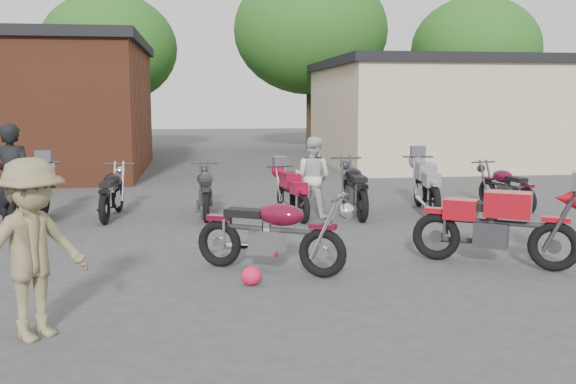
{
  "coord_description": "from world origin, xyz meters",
  "views": [
    {
      "loc": [
        -1.27,
        -7.66,
        2.35
      ],
      "look_at": [
        0.15,
        2.29,
        0.9
      ],
      "focal_mm": 40.0,
      "sensor_mm": 36.0,
      "label": 1
    }
  ],
  "objects": [
    {
      "name": "stucco_building",
      "position": [
        8.5,
        15.0,
        1.75
      ],
      "size": [
        10.0,
        8.0,
        3.5
      ],
      "primitive_type": "cube",
      "color": "tan",
      "rests_on": "ground"
    },
    {
      "name": "person_light",
      "position": [
        1.02,
        4.9,
        0.81
      ],
      "size": [
        0.99,
        0.95,
        1.62
      ],
      "primitive_type": "imported",
      "rotation": [
        0.0,
        0.0,
        2.55
      ],
      "color": "silver",
      "rests_on": "ground"
    },
    {
      "name": "row_bike_5",
      "position": [
        1.91,
        5.01,
        0.62
      ],
      "size": [
        0.79,
        2.15,
        1.23
      ],
      "primitive_type": null,
      "rotation": [
        0.0,
        0.0,
        1.53
      ],
      "color": "black",
      "rests_on": "ground"
    },
    {
      "name": "person_dark",
      "position": [
        -4.47,
        3.99,
        0.98
      ],
      "size": [
        0.74,
        0.51,
        1.96
      ],
      "primitive_type": "imported",
      "rotation": [
        0.0,
        0.0,
        3.08
      ],
      "color": "black",
      "rests_on": "ground"
    },
    {
      "name": "row_bike_4",
      "position": [
        0.61,
        4.93,
        0.53
      ],
      "size": [
        0.9,
        1.92,
        1.07
      ],
      "primitive_type": null,
      "rotation": [
        0.0,
        0.0,
        1.73
      ],
      "color": "#A20D2E",
      "rests_on": "ground"
    },
    {
      "name": "helmet",
      "position": [
        -0.61,
        0.27,
        0.12
      ],
      "size": [
        0.33,
        0.33,
        0.25
      ],
      "primitive_type": "ellipsoid",
      "rotation": [
        0.0,
        0.0,
        0.29
      ],
      "color": "red",
      "rests_on": "ground"
    },
    {
      "name": "ground",
      "position": [
        0.0,
        0.0,
        0.0
      ],
      "size": [
        90.0,
        90.0,
        0.0
      ],
      "primitive_type": "plane",
      "color": "#37373A"
    },
    {
      "name": "person_tan",
      "position": [
        -2.88,
        -1.25,
        0.9
      ],
      "size": [
        1.29,
        1.3,
        1.8
      ],
      "primitive_type": "imported",
      "rotation": [
        0.0,
        0.0,
        0.8
      ],
      "color": "olive",
      "rests_on": "ground"
    },
    {
      "name": "tree_2",
      "position": [
        4.0,
        22.0,
        4.4
      ],
      "size": [
        7.04,
        7.04,
        8.8
      ],
      "primitive_type": null,
      "color": "#1A4312",
      "rests_on": "ground"
    },
    {
      "name": "row_bike_7",
      "position": [
        5.26,
        5.14,
        0.54
      ],
      "size": [
        0.9,
        1.93,
        1.08
      ],
      "primitive_type": null,
      "rotation": [
        0.0,
        0.0,
        1.73
      ],
      "color": "#4F0922",
      "rests_on": "ground"
    },
    {
      "name": "row_bike_3",
      "position": [
        -1.12,
        5.33,
        0.56
      ],
      "size": [
        0.64,
        1.94,
        1.13
      ],
      "primitive_type": null,
      "rotation": [
        0.0,
        0.0,
        1.57
      ],
      "color": "#252527",
      "rests_on": "ground"
    },
    {
      "name": "tree_3",
      "position": [
        12.0,
        22.0,
        3.8
      ],
      "size": [
        6.08,
        6.08,
        7.6
      ],
      "primitive_type": null,
      "color": "#1A4312",
      "rests_on": "ground"
    },
    {
      "name": "row_bike_1",
      "position": [
        -4.41,
        4.93,
        0.62
      ],
      "size": [
        0.83,
        2.16,
        1.23
      ],
      "primitive_type": null,
      "rotation": [
        0.0,
        0.0,
        1.51
      ],
      "color": "#90939D",
      "rests_on": "ground"
    },
    {
      "name": "vintage_motorcycle",
      "position": [
        -0.27,
        0.84,
        0.61
      ],
      "size": [
        2.19,
        1.66,
        1.23
      ],
      "primitive_type": null,
      "rotation": [
        0.0,
        0.0,
        -0.52
      ],
      "color": "#5D0B20",
      "rests_on": "ground"
    },
    {
      "name": "row_bike_2",
      "position": [
        -2.97,
        5.39,
        0.56
      ],
      "size": [
        0.77,
        1.98,
        1.13
      ],
      "primitive_type": null,
      "rotation": [
        0.0,
        0.0,
        1.5
      ],
      "color": "black",
      "rests_on": "ground"
    },
    {
      "name": "tree_1",
      "position": [
        -5.0,
        22.0,
        3.7
      ],
      "size": [
        5.92,
        5.92,
        7.4
      ],
      "primitive_type": null,
      "color": "#1A4312",
      "rests_on": "ground"
    },
    {
      "name": "row_bike_6",
      "position": [
        3.49,
        5.13,
        0.61
      ],
      "size": [
        0.99,
        2.19,
        1.23
      ],
      "primitive_type": null,
      "rotation": [
        0.0,
        0.0,
        1.43
      ],
      "color": "gray",
      "rests_on": "ground"
    },
    {
      "name": "sportbike",
      "position": [
        2.92,
        0.74,
        0.64
      ],
      "size": [
        2.27,
        1.8,
        1.29
      ],
      "primitive_type": null,
      "rotation": [
        0.0,
        0.0,
        -0.56
      ],
      "color": "#AD0E1A",
      "rests_on": "ground"
    }
  ]
}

